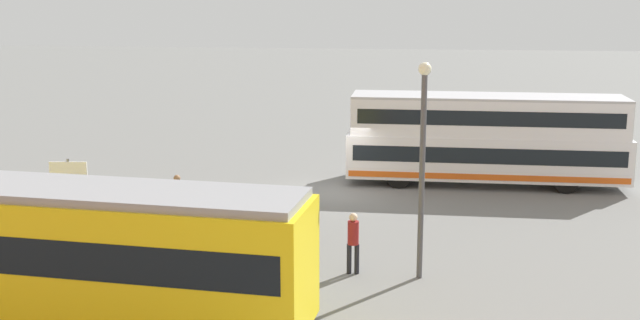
# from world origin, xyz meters

# --- Properties ---
(ground_plane) EXTENTS (160.00, 160.00, 0.00)m
(ground_plane) POSITION_xyz_m (0.00, 0.00, 0.00)
(ground_plane) COLOR slate
(double_decker_bus) EXTENTS (11.42, 2.55, 3.75)m
(double_decker_bus) POSITION_xyz_m (-5.96, -2.27, 1.93)
(double_decker_bus) COLOR white
(double_decker_bus) RESTS_ON ground
(tram_yellow) EXTENTS (14.91, 3.78, 3.41)m
(tram_yellow) POSITION_xyz_m (6.52, 13.08, 1.77)
(tram_yellow) COLOR yellow
(tram_yellow) RESTS_ON ground
(pedestrian_near_railing) EXTENTS (0.36, 0.36, 1.79)m
(pedestrian_near_railing) POSITION_xyz_m (4.95, 5.09, 1.04)
(pedestrian_near_railing) COLOR #33384C
(pedestrian_near_railing) RESTS_ON ground
(pedestrian_crossing) EXTENTS (0.36, 0.35, 1.80)m
(pedestrian_crossing) POSITION_xyz_m (-1.46, 9.09, 1.05)
(pedestrian_crossing) COLOR black
(pedestrian_crossing) RESTS_ON ground
(pedestrian_railing) EXTENTS (8.24, 0.92, 1.08)m
(pedestrian_railing) POSITION_xyz_m (4.14, 6.10, 0.74)
(pedestrian_railing) COLOR gray
(pedestrian_railing) RESTS_ON ground
(info_sign) EXTENTS (1.26, 0.19, 2.50)m
(info_sign) POSITION_xyz_m (8.31, 6.22, 1.76)
(info_sign) COLOR slate
(info_sign) RESTS_ON ground
(street_lamp) EXTENTS (0.36, 0.36, 6.09)m
(street_lamp) POSITION_xyz_m (-3.36, 9.17, 3.61)
(street_lamp) COLOR #4C4C51
(street_lamp) RESTS_ON ground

